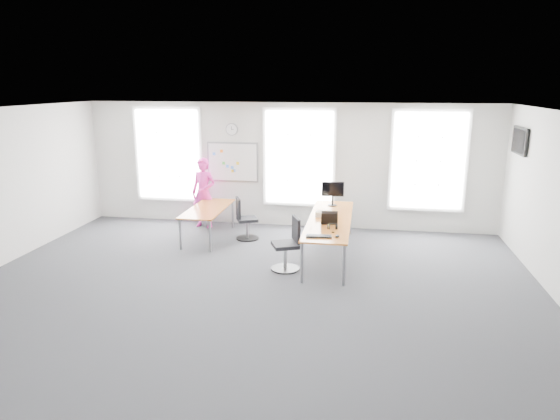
% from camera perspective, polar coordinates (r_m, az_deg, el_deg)
% --- Properties ---
extents(floor, '(10.00, 10.00, 0.00)m').
position_cam_1_polar(floor, '(8.75, -3.36, -8.84)').
color(floor, '#28292D').
rests_on(floor, ground).
extents(ceiling, '(10.00, 10.00, 0.00)m').
position_cam_1_polar(ceiling, '(8.06, -3.68, 11.18)').
color(ceiling, white).
rests_on(ceiling, ground).
extents(wall_back, '(10.00, 0.00, 10.00)m').
position_cam_1_polar(wall_back, '(12.13, 0.80, 5.12)').
color(wall_back, silver).
rests_on(wall_back, ground).
extents(wall_front, '(10.00, 0.00, 10.00)m').
position_cam_1_polar(wall_front, '(4.67, -14.90, -10.66)').
color(wall_front, silver).
rests_on(wall_front, ground).
extents(window_left, '(1.60, 0.06, 2.20)m').
position_cam_1_polar(window_left, '(12.88, -12.61, 6.21)').
color(window_left, white).
rests_on(window_left, wall_back).
extents(window_mid, '(1.60, 0.06, 2.20)m').
position_cam_1_polar(window_mid, '(12.03, 2.20, 5.99)').
color(window_mid, white).
rests_on(window_mid, wall_back).
extents(window_right, '(1.60, 0.06, 2.20)m').
position_cam_1_polar(window_right, '(12.01, 16.59, 5.40)').
color(window_right, white).
rests_on(window_right, wall_back).
extents(desk_right, '(0.85, 3.19, 0.78)m').
position_cam_1_polar(desk_right, '(10.12, 5.70, -1.29)').
color(desk_right, '#C5632B').
rests_on(desk_right, ground).
extents(desk_left, '(0.78, 1.94, 0.71)m').
position_cam_1_polar(desk_left, '(11.36, -8.25, -0.06)').
color(desk_left, '#C5632B').
rests_on(desk_left, ground).
extents(chair_right, '(0.60, 0.60, 1.01)m').
position_cam_1_polar(chair_right, '(9.40, 0.96, -4.24)').
color(chair_right, black).
rests_on(chair_right, ground).
extents(chair_left, '(0.57, 0.57, 0.96)m').
position_cam_1_polar(chair_left, '(11.26, -4.05, -1.28)').
color(chair_left, black).
rests_on(chair_left, ground).
extents(person, '(0.69, 0.52, 1.70)m').
position_cam_1_polar(person, '(12.24, -8.71, 1.94)').
color(person, '#E32EA0').
rests_on(person, ground).
extents(whiteboard, '(1.20, 0.03, 0.90)m').
position_cam_1_polar(whiteboard, '(12.37, -5.44, 5.47)').
color(whiteboard, white).
rests_on(whiteboard, wall_back).
extents(wall_clock, '(0.30, 0.04, 0.30)m').
position_cam_1_polar(wall_clock, '(12.28, -5.53, 9.16)').
color(wall_clock, gray).
rests_on(wall_clock, wall_back).
extents(tv, '(0.06, 0.90, 0.55)m').
position_cam_1_polar(tv, '(11.32, 25.74, 7.14)').
color(tv, black).
rests_on(tv, wall_right).
extents(keyboard, '(0.48, 0.22, 0.02)m').
position_cam_1_polar(keyboard, '(8.91, 4.46, -3.03)').
color(keyboard, black).
rests_on(keyboard, desk_right).
extents(mouse, '(0.08, 0.12, 0.05)m').
position_cam_1_polar(mouse, '(8.92, 6.56, -2.98)').
color(mouse, black).
rests_on(mouse, desk_right).
extents(lens_cap, '(0.07, 0.07, 0.01)m').
position_cam_1_polar(lens_cap, '(9.21, 6.09, -2.54)').
color(lens_cap, black).
rests_on(lens_cap, desk_right).
extents(headphones, '(0.19, 0.10, 0.11)m').
position_cam_1_polar(headphones, '(9.40, 5.99, -1.87)').
color(headphones, black).
rests_on(headphones, desk_right).
extents(laptop_sleeve, '(0.32, 0.21, 0.26)m').
position_cam_1_polar(laptop_sleeve, '(9.66, 5.67, -0.96)').
color(laptop_sleeve, black).
rests_on(laptop_sleeve, desk_right).
extents(paper_stack, '(0.33, 0.26, 0.11)m').
position_cam_1_polar(paper_stack, '(10.27, 5.02, -0.44)').
color(paper_stack, '#EFE3C0').
rests_on(paper_stack, desk_right).
extents(monitor, '(0.49, 0.20, 0.55)m').
position_cam_1_polar(monitor, '(11.12, 6.04, 2.12)').
color(monitor, black).
rests_on(monitor, desk_right).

